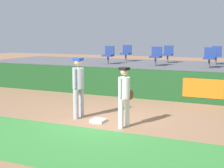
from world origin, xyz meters
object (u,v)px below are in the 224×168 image
Objects in this scene: seat_back_center at (168,53)px; seat_front_right at (210,56)px; first_base at (98,121)px; seat_front_left at (109,54)px; player_runner_visitor at (78,83)px; player_fielder_home at (124,93)px; seat_front_center at (156,55)px; seat_back_right at (216,54)px; seat_back_left at (126,52)px.

seat_front_right is (2.20, -1.80, 0.00)m from seat_back_center.
first_base is 0.48× the size of seat_front_left.
player_runner_visitor is (-0.77, 0.19, 1.04)m from first_base.
player_runner_visitor is at bearing -121.67° from seat_front_right.
seat_front_left reaches higher than player_fielder_home.
seat_back_right is (2.34, 1.80, -0.00)m from seat_front_center.
player_fielder_home is 2.01× the size of seat_front_center.
seat_back_left is 4.75m from seat_front_right.
seat_back_left and seat_front_center have the same top height.
player_runner_visitor is at bearing -100.18° from seat_front_center.
seat_back_right is at bearing -178.66° from player_fielder_home.
seat_back_center is 1.00× the size of seat_back_left.
seat_back_left reaches higher than player_runner_visitor.
seat_back_left is (-1.96, 7.20, 1.65)m from first_base.
player_fielder_home is 2.01× the size of seat_front_right.
seat_back_center and seat_front_right have the same top height.
seat_back_center is at bearing 140.66° from seat_front_right.
player_fielder_home is 7.47m from seat_back_center.
player_runner_visitor reaches higher than first_base.
player_fielder_home is 2.01× the size of seat_back_left.
player_fielder_home is at bearing -12.75° from first_base.
player_runner_visitor is at bearing -80.41° from seat_back_left.
player_runner_visitor is at bearing -115.08° from seat_back_right.
player_runner_visitor reaches higher than player_fielder_home.
seat_back_right reaches higher than player_fielder_home.
seat_front_right is at bearing -0.00° from seat_front_center.
seat_back_left and seat_front_left have the same top height.
seat_front_right is (1.52, 5.60, 0.72)m from player_fielder_home.
player_fielder_home is at bearing 78.25° from player_runner_visitor.
player_fielder_home is at bearing -82.34° from seat_front_center.
seat_back_center is at bearing -0.01° from seat_back_left.
seat_back_center and seat_front_left have the same top height.
player_fielder_home is at bearing -105.20° from seat_front_right.
player_runner_visitor is 2.22× the size of seat_front_right.
seat_back_right is (2.51, 7.19, 1.65)m from first_base.
seat_back_center is 1.00× the size of seat_back_right.
seat_back_right is at bearing -0.01° from seat_back_left.
seat_front_left is at bearing -142.89° from seat_back_center.
seat_front_right is at bearing 65.68° from first_base.
player_fielder_home is 6.42m from seat_front_left.
seat_back_left is 1.00× the size of seat_back_right.
seat_back_left is at bearing 179.99° from seat_back_center.
seat_back_center is 1.00× the size of seat_front_center.
seat_front_right reaches higher than player_fielder_home.
player_fielder_home is at bearing -102.13° from seat_back_right.
player_fielder_home is at bearing -61.41° from seat_front_left.
seat_front_left is 4.98m from seat_back_right.
seat_front_left is (-3.05, 5.60, 0.72)m from player_fielder_home.
seat_back_center is at bearing 37.11° from seat_front_left.
seat_front_right reaches higher than player_runner_visitor.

